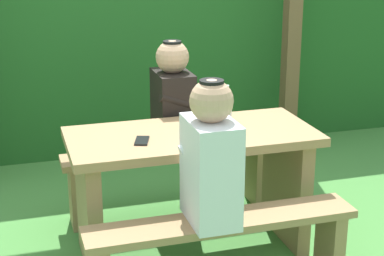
{
  "coord_description": "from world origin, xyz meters",
  "views": [
    {
      "loc": [
        -0.96,
        -3.18,
        1.84
      ],
      "look_at": [
        0.0,
        0.0,
        0.77
      ],
      "focal_mm": 58.12,
      "sensor_mm": 36.0,
      "label": 1
    }
  ],
  "objects_px": {
    "bottle_center": "(222,118)",
    "person_black_coat": "(173,101)",
    "cell_phone": "(142,141)",
    "drinking_glass": "(191,126)",
    "bench_near": "(222,241)",
    "bench_far": "(169,168)",
    "bottle_left": "(227,108)",
    "picnic_table": "(192,171)",
    "bottle_right": "(202,110)",
    "person_white_shirt": "(211,158)"
  },
  "relations": [
    {
      "from": "drinking_glass",
      "to": "cell_phone",
      "type": "xyz_separation_m",
      "value": [
        -0.29,
        -0.05,
        -0.04
      ]
    },
    {
      "from": "person_black_coat",
      "to": "bottle_right",
      "type": "xyz_separation_m",
      "value": [
        0.06,
        -0.42,
        0.05
      ]
    },
    {
      "from": "person_white_shirt",
      "to": "drinking_glass",
      "type": "xyz_separation_m",
      "value": [
        0.05,
        0.5,
        0.0
      ]
    },
    {
      "from": "cell_phone",
      "to": "picnic_table",
      "type": "bearing_deg",
      "value": 31.55
    },
    {
      "from": "drinking_glass",
      "to": "person_white_shirt",
      "type": "bearing_deg",
      "value": -95.83
    },
    {
      "from": "bottle_left",
      "to": "bottle_center",
      "type": "xyz_separation_m",
      "value": [
        -0.09,
        -0.18,
        -0.0
      ]
    },
    {
      "from": "person_black_coat",
      "to": "bottle_left",
      "type": "height_order",
      "value": "person_black_coat"
    },
    {
      "from": "person_white_shirt",
      "to": "person_black_coat",
      "type": "height_order",
      "value": "same"
    },
    {
      "from": "person_black_coat",
      "to": "cell_phone",
      "type": "height_order",
      "value": "person_black_coat"
    },
    {
      "from": "bottle_center",
      "to": "bench_near",
      "type": "bearing_deg",
      "value": -108.58
    },
    {
      "from": "bench_near",
      "to": "bottle_center",
      "type": "height_order",
      "value": "bottle_center"
    },
    {
      "from": "bottle_center",
      "to": "bottle_right",
      "type": "bearing_deg",
      "value": 110.6
    },
    {
      "from": "bench_far",
      "to": "bench_near",
      "type": "bearing_deg",
      "value": -90.0
    },
    {
      "from": "bench_near",
      "to": "bench_far",
      "type": "distance_m",
      "value": 1.05
    },
    {
      "from": "person_white_shirt",
      "to": "picnic_table",
      "type": "bearing_deg",
      "value": 83.07
    },
    {
      "from": "person_black_coat",
      "to": "bottle_center",
      "type": "relative_size",
      "value": 2.96
    },
    {
      "from": "bottle_right",
      "to": "bench_near",
      "type": "bearing_deg",
      "value": -98.37
    },
    {
      "from": "drinking_glass",
      "to": "bench_near",
      "type": "bearing_deg",
      "value": -88.59
    },
    {
      "from": "bench_far",
      "to": "person_white_shirt",
      "type": "height_order",
      "value": "person_white_shirt"
    },
    {
      "from": "bottle_right",
      "to": "bottle_center",
      "type": "distance_m",
      "value": 0.18
    },
    {
      "from": "bottle_right",
      "to": "bottle_center",
      "type": "bearing_deg",
      "value": -69.4
    },
    {
      "from": "picnic_table",
      "to": "drinking_glass",
      "type": "bearing_deg",
      "value": -119.3
    },
    {
      "from": "bench_far",
      "to": "bottle_center",
      "type": "distance_m",
      "value": 0.79
    },
    {
      "from": "picnic_table",
      "to": "bench_near",
      "type": "distance_m",
      "value": 0.55
    },
    {
      "from": "bench_far",
      "to": "bottle_center",
      "type": "height_order",
      "value": "bottle_center"
    },
    {
      "from": "person_white_shirt",
      "to": "cell_phone",
      "type": "bearing_deg",
      "value": 118.22
    },
    {
      "from": "bench_near",
      "to": "drinking_glass",
      "type": "distance_m",
      "value": 0.68
    },
    {
      "from": "bench_near",
      "to": "drinking_glass",
      "type": "xyz_separation_m",
      "value": [
        -0.01,
        0.5,
        0.46
      ]
    },
    {
      "from": "bench_far",
      "to": "drinking_glass",
      "type": "height_order",
      "value": "drinking_glass"
    },
    {
      "from": "bottle_left",
      "to": "bottle_right",
      "type": "height_order",
      "value": "bottle_right"
    },
    {
      "from": "person_black_coat",
      "to": "cell_phone",
      "type": "distance_m",
      "value": 0.68
    },
    {
      "from": "bench_far",
      "to": "person_black_coat",
      "type": "height_order",
      "value": "person_black_coat"
    },
    {
      "from": "drinking_glass",
      "to": "bottle_center",
      "type": "bearing_deg",
      "value": -14.2
    },
    {
      "from": "person_white_shirt",
      "to": "bottle_right",
      "type": "distance_m",
      "value": 0.64
    },
    {
      "from": "bottle_left",
      "to": "bottle_center",
      "type": "height_order",
      "value": "bottle_center"
    },
    {
      "from": "person_white_shirt",
      "to": "cell_phone",
      "type": "relative_size",
      "value": 5.14
    },
    {
      "from": "bottle_right",
      "to": "bench_far",
      "type": "bearing_deg",
      "value": 102.31
    },
    {
      "from": "bench_far",
      "to": "bottle_left",
      "type": "distance_m",
      "value": 0.7
    },
    {
      "from": "bottle_center",
      "to": "cell_phone",
      "type": "relative_size",
      "value": 1.73
    },
    {
      "from": "bench_far",
      "to": "bottle_right",
      "type": "bearing_deg",
      "value": -77.69
    },
    {
      "from": "person_black_coat",
      "to": "bottle_right",
      "type": "height_order",
      "value": "person_black_coat"
    },
    {
      "from": "picnic_table",
      "to": "cell_phone",
      "type": "height_order",
      "value": "cell_phone"
    },
    {
      "from": "picnic_table",
      "to": "person_black_coat",
      "type": "xyz_separation_m",
      "value": [
        0.03,
        0.52,
        0.28
      ]
    },
    {
      "from": "bottle_center",
      "to": "person_black_coat",
      "type": "bearing_deg",
      "value": 102.04
    },
    {
      "from": "picnic_table",
      "to": "bottle_center",
      "type": "xyz_separation_m",
      "value": [
        0.15,
        -0.06,
        0.33
      ]
    },
    {
      "from": "bench_near",
      "to": "bottle_left",
      "type": "height_order",
      "value": "bottle_left"
    },
    {
      "from": "bench_near",
      "to": "bottle_center",
      "type": "distance_m",
      "value": 0.7
    },
    {
      "from": "bench_near",
      "to": "cell_phone",
      "type": "height_order",
      "value": "cell_phone"
    },
    {
      "from": "bench_near",
      "to": "cell_phone",
      "type": "relative_size",
      "value": 10.0
    },
    {
      "from": "cell_phone",
      "to": "drinking_glass",
      "type": "bearing_deg",
      "value": 27.95
    }
  ]
}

